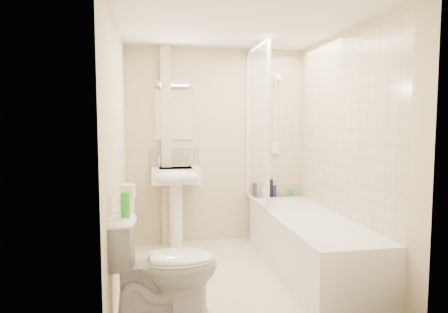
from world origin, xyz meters
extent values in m
plane|color=beige|center=(0.00, 0.00, 0.00)|extent=(2.50, 2.50, 0.00)
cube|color=beige|center=(0.00, 1.25, 1.20)|extent=(2.20, 0.02, 2.40)
cube|color=beige|center=(-1.10, 0.00, 1.20)|extent=(0.02, 2.50, 2.40)
cube|color=beige|center=(1.10, 0.00, 1.20)|extent=(0.02, 2.50, 2.40)
cube|color=white|center=(0.00, 0.00, 2.40)|extent=(2.20, 2.50, 0.02)
cube|color=beige|center=(0.75, 1.24, 1.42)|extent=(0.70, 0.01, 1.75)
cube|color=beige|center=(1.09, 0.05, 1.42)|extent=(0.01, 2.10, 1.75)
cube|color=beige|center=(-0.62, 1.19, 1.20)|extent=(0.12, 0.12, 2.40)
cube|color=beige|center=(-0.52, 1.24, 1.03)|extent=(0.60, 0.02, 0.30)
cube|color=white|center=(-0.52, 1.24, 1.58)|extent=(0.46, 0.01, 0.60)
cube|color=silver|center=(-0.52, 1.22, 1.95)|extent=(0.42, 0.07, 0.07)
cube|color=white|center=(0.75, 0.05, 0.28)|extent=(0.70, 2.10, 0.55)
cube|color=white|center=(0.75, 0.05, 0.49)|extent=(0.56, 1.96, 0.05)
cube|color=white|center=(0.40, 0.80, 1.45)|extent=(0.01, 0.90, 1.80)
cube|color=white|center=(0.40, 1.23, 1.45)|extent=(0.04, 0.04, 1.80)
cube|color=white|center=(0.40, 0.35, 1.45)|extent=(0.04, 0.04, 1.80)
cube|color=white|center=(0.40, 0.80, 2.33)|extent=(0.04, 0.90, 0.04)
cube|color=white|center=(0.40, 0.80, 0.57)|extent=(0.04, 0.90, 0.03)
cylinder|color=white|center=(0.75, 1.22, 1.55)|extent=(0.02, 0.02, 0.90)
cylinder|color=white|center=(0.75, 1.22, 1.10)|extent=(0.05, 0.05, 0.02)
cylinder|color=white|center=(0.75, 1.22, 2.00)|extent=(0.05, 0.05, 0.02)
cylinder|color=white|center=(0.75, 1.15, 2.03)|extent=(0.08, 0.11, 0.11)
cube|color=white|center=(0.75, 1.21, 1.17)|extent=(0.10, 0.05, 0.14)
cylinder|color=white|center=(0.73, 1.19, 1.60)|extent=(0.01, 0.13, 0.84)
cylinder|color=white|center=(-0.52, 1.08, 0.38)|extent=(0.16, 0.16, 0.76)
cube|color=white|center=(-0.52, 1.05, 0.87)|extent=(0.56, 0.43, 0.17)
ellipsoid|color=white|center=(-0.52, 0.88, 0.87)|extent=(0.56, 0.24, 0.17)
cube|color=silver|center=(-0.52, 1.05, 0.93)|extent=(0.39, 0.28, 0.04)
cylinder|color=white|center=(-0.70, 1.16, 1.01)|extent=(0.03, 0.03, 0.10)
cylinder|color=white|center=(-0.34, 1.16, 1.01)|extent=(0.03, 0.03, 0.10)
sphere|color=white|center=(-0.70, 1.16, 1.07)|extent=(0.04, 0.04, 0.04)
sphere|color=white|center=(-0.34, 1.16, 1.07)|extent=(0.04, 0.04, 0.04)
cylinder|color=black|center=(0.47, 1.16, 0.64)|extent=(0.06, 0.06, 0.18)
cylinder|color=white|center=(0.60, 1.16, 0.62)|extent=(0.06, 0.06, 0.14)
cylinder|color=black|center=(0.68, 1.16, 0.66)|extent=(0.07, 0.07, 0.22)
cylinder|color=navy|center=(0.73, 1.16, 0.62)|extent=(0.06, 0.06, 0.14)
cylinder|color=green|center=(0.96, 1.16, 0.60)|extent=(0.06, 0.06, 0.10)
imported|color=white|center=(-0.72, -0.69, 0.41)|extent=(0.50, 0.83, 0.83)
cylinder|color=white|center=(-0.99, -0.60, 0.88)|extent=(0.11, 0.11, 0.10)
cylinder|color=white|center=(-0.98, -0.62, 0.98)|extent=(0.11, 0.11, 0.10)
cylinder|color=green|center=(-0.98, -0.80, 0.92)|extent=(0.06, 0.06, 0.18)
camera|label=1|loc=(-0.79, -3.65, 1.50)|focal=32.00mm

